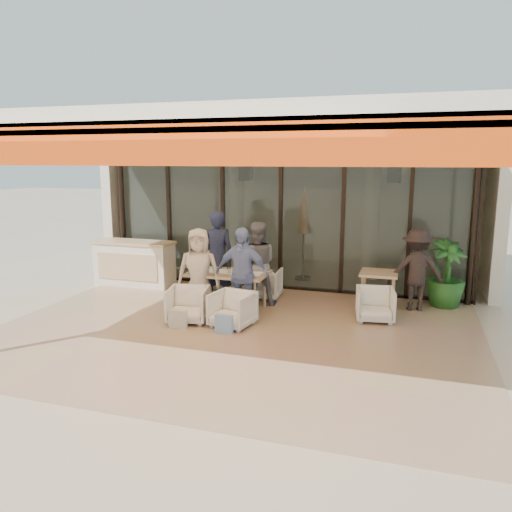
{
  "coord_description": "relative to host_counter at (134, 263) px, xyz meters",
  "views": [
    {
      "loc": [
        2.77,
        -7.49,
        2.86
      ],
      "look_at": [
        0.1,
        0.9,
        1.15
      ],
      "focal_mm": 35.0,
      "sensor_mm": 36.0,
      "label": 1
    }
  ],
  "objects": [
    {
      "name": "terrace_structure",
      "position": [
        3.27,
        -2.56,
        2.72
      ],
      "size": [
        8.0,
        6.0,
        3.4
      ],
      "color": "silver",
      "rests_on": "ground"
    },
    {
      "name": "dining_table",
      "position": [
        2.71,
        -1.07,
        0.15
      ],
      "size": [
        1.5,
        0.9,
        0.93
      ],
      "color": "#D0B57F",
      "rests_on": "ground"
    },
    {
      "name": "tote_bag_blue",
      "position": [
        3.14,
        -2.43,
        -0.36
      ],
      "size": [
        0.3,
        0.1,
        0.34
      ],
      "primitive_type": "cube",
      "color": "#99BFD8",
      "rests_on": "ground"
    },
    {
      "name": "host_counter",
      "position": [
        0.0,
        0.0,
        0.0
      ],
      "size": [
        1.85,
        0.65,
        1.04
      ],
      "color": "silver",
      "rests_on": "ground"
    },
    {
      "name": "chair_near_right",
      "position": [
        3.14,
        -2.03,
        -0.19
      ],
      "size": [
        0.76,
        0.73,
        0.69
      ],
      "primitive_type": "imported",
      "rotation": [
        0.0,
        0.0,
        -0.17
      ],
      "color": "white",
      "rests_on": "ground"
    },
    {
      "name": "potted_palm",
      "position": [
        6.69,
        0.34,
        0.14
      ],
      "size": [
        1.04,
        1.04,
        1.34
      ],
      "primitive_type": "imported",
      "rotation": [
        0.0,
        0.0,
        0.61
      ],
      "color": "#1E5919",
      "rests_on": "ground"
    },
    {
      "name": "tote_bag_cream",
      "position": [
        2.3,
        -2.43,
        -0.36
      ],
      "size": [
        0.3,
        0.1,
        0.34
      ],
      "primitive_type": "cube",
      "color": "silver",
      "rests_on": "ground"
    },
    {
      "name": "side_table",
      "position": [
        5.47,
        -0.21,
        0.11
      ],
      "size": [
        0.7,
        0.7,
        0.74
      ],
      "color": "#D0B57F",
      "rests_on": "ground"
    },
    {
      "name": "diner_grey",
      "position": [
        3.14,
        -0.63,
        0.31
      ],
      "size": [
        0.98,
        0.87,
        1.68
      ],
      "primitive_type": "imported",
      "rotation": [
        0.0,
        0.0,
        3.48
      ],
      "color": "slate",
      "rests_on": "ground"
    },
    {
      "name": "ground",
      "position": [
        3.27,
        -2.3,
        -0.53
      ],
      "size": [
        70.0,
        70.0,
        0.0
      ],
      "primitive_type": "plane",
      "color": "#C6B293",
      "rests_on": "ground"
    },
    {
      "name": "diner_periwinkle",
      "position": [
        3.14,
        -1.53,
        0.31
      ],
      "size": [
        0.99,
        0.41,
        1.68
      ],
      "primitive_type": "imported",
      "rotation": [
        0.0,
        0.0,
        -0.0
      ],
      "color": "#738BC0",
      "rests_on": "ground"
    },
    {
      "name": "side_chair",
      "position": [
        5.47,
        -0.96,
        -0.19
      ],
      "size": [
        0.74,
        0.71,
        0.67
      ],
      "primitive_type": "imported",
      "rotation": [
        0.0,
        0.0,
        0.15
      ],
      "color": "white",
      "rests_on": "ground"
    },
    {
      "name": "chair_near_left",
      "position": [
        2.3,
        -2.03,
        -0.18
      ],
      "size": [
        0.8,
        0.77,
        0.7
      ],
      "primitive_type": "imported",
      "rotation": [
        0.0,
        0.0,
        0.21
      ],
      "color": "white",
      "rests_on": "ground"
    },
    {
      "name": "terrace_floor",
      "position": [
        3.27,
        -2.3,
        -0.53
      ],
      "size": [
        8.0,
        6.0,
        0.01
      ],
      "primitive_type": "cube",
      "color": "tan",
      "rests_on": "ground"
    },
    {
      "name": "interior_block",
      "position": [
        3.27,
        3.02,
        1.7
      ],
      "size": [
        9.05,
        3.62,
        3.52
      ],
      "color": "silver",
      "rests_on": "ground"
    },
    {
      "name": "standing_woman",
      "position": [
        6.14,
        -0.08,
        0.27
      ],
      "size": [
        1.11,
        0.74,
        1.6
      ],
      "primitive_type": "imported",
      "rotation": [
        0.0,
        0.0,
        3.29
      ],
      "color": "black",
      "rests_on": "ground"
    },
    {
      "name": "chair_far_left",
      "position": [
        2.3,
        -0.13,
        -0.22
      ],
      "size": [
        0.7,
        0.67,
        0.62
      ],
      "primitive_type": "imported",
      "rotation": [
        0.0,
        0.0,
        3.34
      ],
      "color": "white",
      "rests_on": "ground"
    },
    {
      "name": "glass_storefront",
      "position": [
        3.27,
        0.7,
        1.07
      ],
      "size": [
        8.08,
        0.1,
        3.2
      ],
      "color": "#9EADA3",
      "rests_on": "ground"
    },
    {
      "name": "chair_far_right",
      "position": [
        3.14,
        -0.13,
        -0.18
      ],
      "size": [
        0.72,
        0.68,
        0.7
      ],
      "primitive_type": "imported",
      "rotation": [
        0.0,
        0.0,
        3.2
      ],
      "color": "white",
      "rests_on": "ground"
    },
    {
      "name": "diner_navy",
      "position": [
        2.3,
        -0.63,
        0.41
      ],
      "size": [
        0.8,
        0.66,
        1.88
      ],
      "primitive_type": "imported",
      "rotation": [
        0.0,
        0.0,
        3.5
      ],
      "color": "#171D33",
      "rests_on": "ground"
    },
    {
      "name": "diner_cream",
      "position": [
        2.3,
        -1.53,
        0.28
      ],
      "size": [
        0.89,
        0.68,
        1.63
      ],
      "primitive_type": "imported",
      "rotation": [
        0.0,
        0.0,
        0.23
      ],
      "color": "beige",
      "rests_on": "ground"
    }
  ]
}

